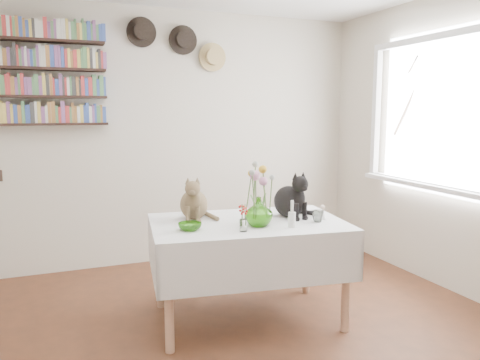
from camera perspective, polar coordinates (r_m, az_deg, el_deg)
name	(u,v)px	position (r m, az deg, el deg)	size (l,w,h in m)	color
room	(264,159)	(2.61, 2.92, 2.61)	(4.08, 4.58, 2.58)	brown
window	(431,125)	(4.39, 22.28, 6.23)	(0.12, 1.52, 1.32)	white
dining_table	(248,246)	(3.40, 0.94, -8.02)	(1.48, 1.06, 0.73)	white
tabby_cat	(194,197)	(3.42, -5.66, -2.04)	(0.22, 0.28, 0.33)	#7A6345
black_cat	(289,193)	(3.50, 6.01, -1.61)	(0.24, 0.30, 0.35)	black
flower_vase	(259,212)	(3.21, 2.29, -3.87)	(0.19, 0.19, 0.20)	#75CE3C
green_bowl	(190,227)	(3.12, -6.12, -5.66)	(0.16, 0.16, 0.05)	#75CE3C
drinking_glass	(318,216)	(3.38, 9.45, -4.38)	(0.09, 0.09, 0.08)	white
candlestick	(292,218)	(3.20, 6.35, -4.66)	(0.05, 0.05, 0.19)	white
berry_jar	(243,218)	(3.06, 0.41, -4.66)	(0.05, 0.05, 0.20)	white
porcelain_figurine	(323,213)	(3.47, 10.03, -3.98)	(0.06, 0.06, 0.11)	white
flower_bouquet	(258,177)	(3.17, 2.26, 0.39)	(0.17, 0.13, 0.39)	#4C7233
bookshelf_unit	(46,73)	(4.52, -22.53, 11.93)	(1.00, 0.16, 0.91)	black
wall_hats	(180,43)	(4.74, -7.30, 16.23)	(0.98, 0.09, 0.48)	black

